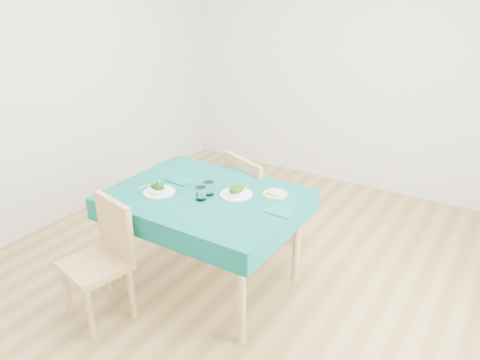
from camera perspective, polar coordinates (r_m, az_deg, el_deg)
The scene contains 16 objects.
room_shell at distance 3.12m, azimuth -0.00°, elevation 8.40°, with size 4.02×4.52×2.73m.
table at distance 3.48m, azimuth -4.12°, elevation -7.37°, with size 1.31×1.00×0.76m, color #075550.
chair_near at distance 3.23m, azimuth -17.35°, elevation -9.05°, with size 0.39×0.42×0.97m, color tan.
chair_far at distance 3.90m, azimuth 2.79°, elevation -0.41°, with size 0.46×0.51×1.16m, color tan.
bowl_near at distance 3.34m, azimuth -9.84°, elevation -1.04°, with size 0.22×0.22×0.07m, color white, non-canonical shape.
bowl_far at distance 3.26m, azimuth -0.47°, elevation -1.33°, with size 0.23×0.23×0.07m, color white, non-canonical shape.
fork_near at distance 3.49m, azimuth -11.09°, elevation -0.64°, with size 0.02×0.17×0.00m, color silver.
knife_near at distance 3.26m, azimuth -6.44°, elevation -2.09°, with size 0.02×0.23×0.00m, color silver.
fork_far at distance 3.31m, azimuth -1.89°, elevation -1.58°, with size 0.02×0.16×0.00m, color silver.
knife_far at distance 3.06m, azimuth 3.25°, elevation -3.82°, with size 0.02×0.21×0.00m, color silver.
napkin_near at distance 3.53m, azimuth -7.30°, elevation -0.02°, with size 0.20×0.14×0.01m, color #0B5D58.
napkin_far at distance 3.05m, azimuth 4.87°, elevation -3.84°, with size 0.18×0.13×0.01m, color #0B5D58.
tumbler_center at distance 3.27m, azimuth -3.84°, elevation -1.02°, with size 0.07×0.07×0.09m, color white.
tumbler_side at distance 3.20m, azimuth -4.77°, elevation -1.64°, with size 0.07×0.07×0.09m, color white.
side_plate at distance 3.29m, azimuth 4.30°, elevation -1.71°, with size 0.18×0.18×0.01m, color #9EC660.
bread_slice at distance 3.29m, azimuth 4.31°, elevation -1.53°, with size 0.09×0.09×0.01m, color beige.
Camera 1 is at (1.61, -2.54, 2.17)m, focal length 35.00 mm.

